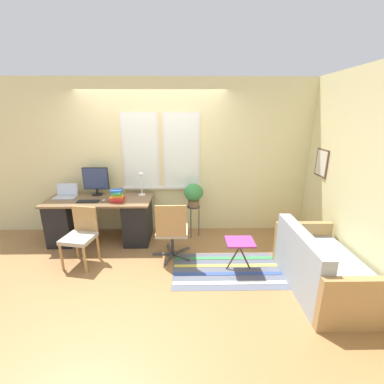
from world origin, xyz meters
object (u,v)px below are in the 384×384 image
(laptop, at_px, (66,194))
(book_stack, at_px, (117,196))
(mouse, at_px, (104,200))
(folding_stool, at_px, (240,244))
(keyboard, at_px, (88,201))
(plant_stand, at_px, (194,210))
(desk_chair_wooden, at_px, (81,234))
(office_chair_swivel, at_px, (172,230))
(potted_plant, at_px, (194,193))
(desk_lamp, at_px, (141,179))
(couch_loveseat, at_px, (321,269))
(monitor, at_px, (96,180))

(laptop, relative_size, book_stack, 1.60)
(mouse, xyz_separation_m, folding_stool, (2.08, -0.79, -0.37))
(keyboard, bearing_deg, plant_stand, 8.59)
(laptop, relative_size, desk_chair_wooden, 0.43)
(mouse, relative_size, office_chair_swivel, 0.08)
(office_chair_swivel, relative_size, potted_plant, 2.27)
(laptop, relative_size, mouse, 4.99)
(book_stack, bearing_deg, keyboard, 179.24)
(mouse, relative_size, desk_lamp, 0.18)
(mouse, distance_m, couch_loveseat, 3.29)
(keyboard, xyz_separation_m, desk_lamp, (0.81, 0.35, 0.27))
(mouse, height_order, potted_plant, potted_plant)
(book_stack, relative_size, plant_stand, 0.39)
(plant_stand, bearing_deg, book_stack, -167.90)
(laptop, xyz_separation_m, potted_plant, (2.18, 0.02, 0.00))
(couch_loveseat, bearing_deg, monitor, 64.10)
(monitor, bearing_deg, couch_loveseat, -25.90)
(potted_plant, bearing_deg, folding_stool, -59.35)
(couch_loveseat, bearing_deg, folding_stool, 65.93)
(desk_lamp, height_order, desk_chair_wooden, desk_lamp)
(book_stack, distance_m, office_chair_swivel, 1.07)
(desk_lamp, bearing_deg, monitor, 178.50)
(book_stack, bearing_deg, mouse, 174.89)
(desk_chair_wooden, height_order, potted_plant, potted_plant)
(monitor, bearing_deg, office_chair_swivel, -31.76)
(keyboard, relative_size, folding_stool, 0.77)
(monitor, distance_m, keyboard, 0.45)
(keyboard, xyz_separation_m, couch_loveseat, (3.27, -1.20, -0.49))
(monitor, distance_m, couch_loveseat, 3.68)
(plant_stand, relative_size, potted_plant, 1.43)
(keyboard, bearing_deg, laptop, 152.59)
(keyboard, xyz_separation_m, folding_stool, (2.33, -0.78, -0.36))
(keyboard, relative_size, desk_chair_wooden, 0.42)
(desk_lamp, height_order, potted_plant, desk_lamp)
(desk_chair_wooden, bearing_deg, monitor, 103.22)
(monitor, relative_size, folding_stool, 1.09)
(laptop, height_order, potted_plant, laptop)
(desk_lamp, xyz_separation_m, potted_plant, (0.90, -0.09, -0.23))
(laptop, bearing_deg, plant_stand, 0.44)
(desk_chair_wooden, distance_m, potted_plant, 1.87)
(book_stack, xyz_separation_m, potted_plant, (1.24, 0.26, -0.05))
(book_stack, relative_size, folding_stool, 0.50)
(office_chair_swivel, xyz_separation_m, couch_loveseat, (1.90, -0.74, -0.20))
(couch_loveseat, bearing_deg, book_stack, 66.84)
(couch_loveseat, relative_size, potted_plant, 3.51)
(mouse, relative_size, plant_stand, 0.13)
(office_chair_swivel, height_order, couch_loveseat, office_chair_swivel)
(keyboard, distance_m, couch_loveseat, 3.52)
(monitor, distance_m, folding_stool, 2.65)
(potted_plant, bearing_deg, desk_lamp, 174.01)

